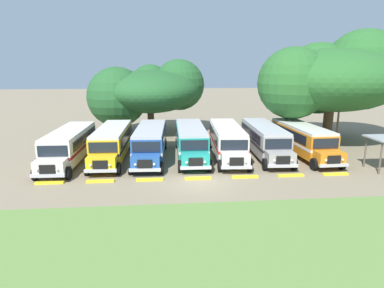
{
  "coord_description": "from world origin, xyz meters",
  "views": [
    {
      "loc": [
        -2.7,
        -23.07,
        8.17
      ],
      "look_at": [
        0.0,
        5.63,
        1.6
      ],
      "focal_mm": 31.74,
      "sensor_mm": 36.0,
      "label": 1
    }
  ],
  "objects": [
    {
      "name": "parked_bus_slot_1",
      "position": [
        -7.08,
        7.38,
        1.58
      ],
      "size": [
        2.92,
        10.87,
        2.82
      ],
      "rotation": [
        0.0,
        0.0,
        -1.6
      ],
      "color": "yellow",
      "rests_on": "ground_plane"
    },
    {
      "name": "broad_shade_tree",
      "position": [
        -4.14,
        19.51,
        5.28
      ],
      "size": [
        14.27,
        12.07,
        9.15
      ],
      "color": "brown",
      "rests_on": "ground_plane"
    },
    {
      "name": "parked_bus_slot_0",
      "position": [
        -10.64,
        6.56,
        1.58
      ],
      "size": [
        2.91,
        10.87,
        2.82
      ],
      "rotation": [
        0.0,
        0.0,
        -1.6
      ],
      "color": "silver",
      "rests_on": "ground_plane"
    },
    {
      "name": "curb_wheelstop_2",
      "position": [
        -3.57,
        0.83,
        0.07
      ],
      "size": [
        2.0,
        0.36,
        0.15
      ],
      "primitive_type": "cube",
      "color": "yellow",
      "rests_on": "ground_plane"
    },
    {
      "name": "parked_bus_slot_3",
      "position": [
        0.06,
        7.5,
        1.58
      ],
      "size": [
        2.9,
        10.87,
        2.82
      ],
      "rotation": [
        0.0,
        0.0,
        -1.6
      ],
      "color": "teal",
      "rests_on": "ground_plane"
    },
    {
      "name": "curb_wheelstop_4",
      "position": [
        3.57,
        0.83,
        0.07
      ],
      "size": [
        2.0,
        0.36,
        0.15
      ],
      "primitive_type": "cube",
      "color": "yellow",
      "rests_on": "ground_plane"
    },
    {
      "name": "parked_bus_slot_2",
      "position": [
        -3.65,
        7.27,
        1.58
      ],
      "size": [
        3.15,
        10.9,
        2.82
      ],
      "rotation": [
        0.0,
        0.0,
        -1.62
      ],
      "color": "#23519E",
      "rests_on": "ground_plane"
    },
    {
      "name": "secondary_tree",
      "position": [
        16.13,
        13.11,
        7.01
      ],
      "size": [
        17.46,
        14.49,
        12.34
      ],
      "color": "brown",
      "rests_on": "ground_plane"
    },
    {
      "name": "curb_wheelstop_1",
      "position": [
        -7.14,
        0.83,
        0.07
      ],
      "size": [
        2.0,
        0.36,
        0.15
      ],
      "primitive_type": "cube",
      "color": "yellow",
      "rests_on": "ground_plane"
    },
    {
      "name": "parked_bus_slot_5",
      "position": [
        7.01,
        7.34,
        1.58
      ],
      "size": [
        3.08,
        10.89,
        2.82
      ],
      "rotation": [
        0.0,
        0.0,
        -1.61
      ],
      "color": "#9E9993",
      "rests_on": "ground_plane"
    },
    {
      "name": "curb_wheelstop_3",
      "position": [
        0.0,
        0.83,
        0.07
      ],
      "size": [
        2.0,
        0.36,
        0.15
      ],
      "primitive_type": "cube",
      "color": "yellow",
      "rests_on": "ground_plane"
    },
    {
      "name": "parked_bus_slot_4",
      "position": [
        3.43,
        7.28,
        1.58
      ],
      "size": [
        3.27,
        10.93,
        2.82
      ],
      "rotation": [
        0.0,
        0.0,
        -1.64
      ],
      "color": "silver",
      "rests_on": "ground_plane"
    },
    {
      "name": "ground_plane",
      "position": [
        0.0,
        0.0,
        0.0
      ],
      "size": [
        220.0,
        220.0,
        0.0
      ],
      "primitive_type": "plane",
      "color": "#84755B"
    },
    {
      "name": "curb_wheelstop_5",
      "position": [
        7.14,
        0.83,
        0.07
      ],
      "size": [
        2.0,
        0.36,
        0.15
      ],
      "primitive_type": "cube",
      "color": "yellow",
      "rests_on": "ground_plane"
    },
    {
      "name": "utility_pole",
      "position": [
        15.59,
        10.06,
        4.25
      ],
      "size": [
        1.8,
        0.2,
        7.99
      ],
      "color": "brown",
      "rests_on": "ground_plane"
    },
    {
      "name": "parked_bus_slot_6",
      "position": [
        10.6,
        7.11,
        1.58
      ],
      "size": [
        2.99,
        10.88,
        2.82
      ],
      "rotation": [
        0.0,
        0.0,
        -1.54
      ],
      "color": "orange",
      "rests_on": "ground_plane"
    },
    {
      "name": "curb_wheelstop_0",
      "position": [
        -10.71,
        0.83,
        0.07
      ],
      "size": [
        2.0,
        0.36,
        0.15
      ],
      "primitive_type": "cube",
      "color": "yellow",
      "rests_on": "ground_plane"
    },
    {
      "name": "curb_wheelstop_6",
      "position": [
        10.71,
        0.83,
        0.07
      ],
      "size": [
        2.0,
        0.36,
        0.15
      ],
      "primitive_type": "cube",
      "color": "yellow",
      "rests_on": "ground_plane"
    },
    {
      "name": "foreground_grass_strip",
      "position": [
        0.0,
        -8.08,
        0.0
      ],
      "size": [
        80.0,
        8.84,
        0.01
      ],
      "primitive_type": "cube",
      "color": "olive",
      "rests_on": "ground_plane"
    }
  ]
}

